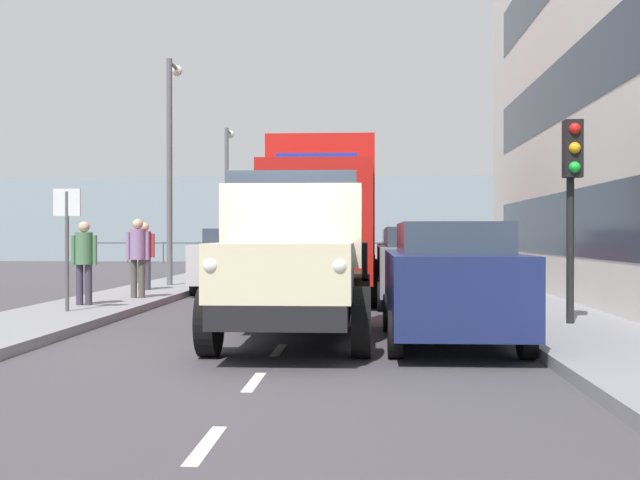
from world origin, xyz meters
TOP-DOWN VIEW (x-y plane):
  - ground_plane at (0.00, -12.03)m, footprint 80.00×80.00m
  - sidewalk_left at (-4.39, -12.03)m, footprint 2.18×42.14m
  - sidewalk_right at (4.39, -12.03)m, footprint 2.18×42.14m
  - road_centreline_markings at (0.00, -11.34)m, footprint 0.12×38.64m
  - sea_horizon at (0.00, -36.09)m, footprint 80.00×0.80m
  - seawall_railing at (-0.00, -32.49)m, footprint 28.08×0.08m
  - truck_vintage_cream at (-0.15, -0.76)m, footprint 2.17×5.64m
  - lorry_cargo_red at (-0.11, -9.31)m, footprint 2.58×8.20m
  - car_navy_kerbside_near at (-2.35, -0.80)m, footprint 1.81×4.47m
  - car_grey_kerbside_1 at (-2.35, -6.99)m, footprint 1.91×4.52m
  - car_maroon_kerbside_2 at (-2.35, -13.11)m, footprint 1.76×4.47m
  - car_silver_oppositeside_0 at (2.35, -10.86)m, footprint 1.85×4.53m
  - car_teal_oppositeside_1 at (2.35, -16.72)m, footprint 1.87×4.51m
  - car_black_oppositeside_2 at (2.35, -22.49)m, footprint 1.89×3.93m
  - pedestrian_couple_b at (4.46, -5.00)m, footprint 0.53×0.34m
  - pedestrian_in_dark_coat at (3.91, -6.84)m, footprint 0.53×0.34m
  - pedestrian_by_lamp at (4.49, -9.41)m, footprint 0.53×0.34m
  - traffic_light_near at (-4.40, -2.12)m, footprint 0.28×0.41m
  - lamp_post_promenade at (4.34, -11.55)m, footprint 0.32×1.14m
  - lamp_post_far at (4.42, -21.09)m, footprint 0.32×1.14m
  - street_sign at (4.31, -3.71)m, footprint 0.50×0.07m

SIDE VIEW (x-z plane):
  - ground_plane at x=0.00m, z-range 0.00..0.00m
  - road_centreline_markings at x=0.00m, z-range 0.00..0.01m
  - sidewalk_left at x=-4.39m, z-range 0.00..0.15m
  - sidewalk_right at x=4.39m, z-range 0.00..0.15m
  - car_black_oppositeside_2 at x=2.35m, z-range 0.03..1.75m
  - car_maroon_kerbside_2 at x=-2.35m, z-range 0.04..1.76m
  - car_navy_kerbside_near at x=-2.35m, z-range 0.04..1.76m
  - car_silver_oppositeside_0 at x=2.35m, z-range 0.04..1.76m
  - car_teal_oppositeside_1 at x=2.35m, z-range 0.04..1.76m
  - car_grey_kerbside_1 at x=-2.35m, z-range 0.04..1.76m
  - seawall_railing at x=0.00m, z-range 0.32..1.52m
  - pedestrian_couple_b at x=4.46m, z-range 0.30..1.97m
  - pedestrian_by_lamp at x=4.49m, z-range 0.30..2.03m
  - truck_vintage_cream at x=-0.15m, z-range -0.04..2.39m
  - pedestrian_in_dark_coat at x=3.91m, z-range 0.31..2.07m
  - street_sign at x=4.31m, z-range 0.56..2.81m
  - lorry_cargo_red at x=-0.11m, z-range 0.14..4.01m
  - traffic_light_near at x=-4.40m, z-range 0.87..4.07m
  - sea_horizon at x=0.00m, z-range 0.00..5.00m
  - lamp_post_far at x=4.42m, z-range 0.75..6.46m
  - lamp_post_promenade at x=4.34m, z-range 0.77..7.12m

